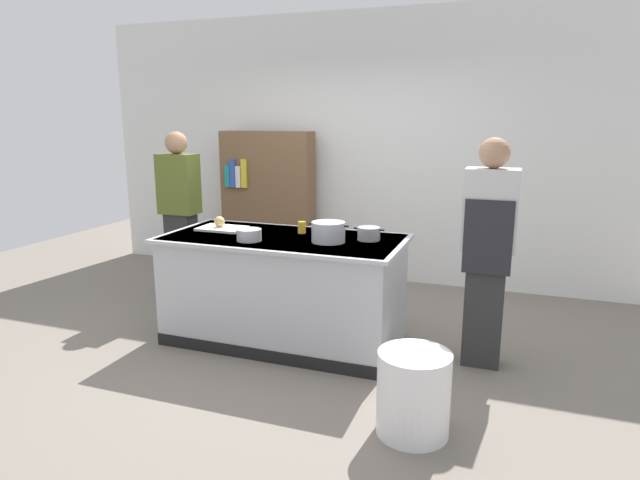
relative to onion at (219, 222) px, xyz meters
The scene contains 13 objects.
ground_plane 1.17m from the onion, ahead, with size 10.00×10.00×0.00m, color slate.
back_wall 2.17m from the onion, 72.04° to the left, with size 6.40×0.12×3.00m, color white.
counter_island 0.83m from the onion, ahead, with size 1.98×0.98×0.90m.
cutting_board 0.06m from the onion, 15.99° to the right, with size 0.40×0.28×0.02m, color silver.
onion is the anchor object (origin of this frame).
stock_pot 1.07m from the onion, ahead, with size 0.33×0.26×0.16m.
sauce_pan 1.34m from the onion, ahead, with size 0.25×0.18×0.10m.
mixing_bowl 0.56m from the onion, 35.35° to the right, with size 0.20×0.20×0.09m, color #B7BABF.
juice_cup 0.75m from the onion, ahead, with size 0.07×0.07×0.10m, color yellow.
trash_bin 2.35m from the onion, 30.20° to the right, with size 0.44×0.44×0.51m, color white.
person_chef 2.25m from the onion, ahead, with size 0.38×0.25×1.72m.
person_guest 0.97m from the onion, 144.36° to the left, with size 0.38×0.24×1.72m.
bookshelf 1.74m from the onion, 101.35° to the left, with size 1.10×0.31×1.70m.
Camera 1 is at (1.78, -4.00, 1.86)m, focal length 30.65 mm.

